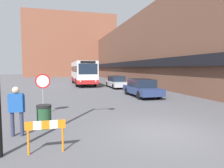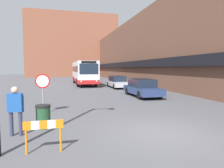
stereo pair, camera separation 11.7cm
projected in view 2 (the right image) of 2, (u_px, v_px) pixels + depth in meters
name	position (u px, v px, depth m)	size (l,w,h in m)	color
ground_plane	(160.00, 133.00, 7.45)	(160.00, 160.00, 0.00)	#515156
building_row_right	(145.00, 51.00, 32.68)	(5.50, 60.00, 10.40)	brown
building_backdrop_far	(73.00, 46.00, 59.42)	(26.00, 8.00, 18.15)	brown
city_bus	(84.00, 72.00, 29.45)	(2.63, 11.58, 3.33)	silver
parked_car_front	(142.00, 88.00, 17.09)	(1.92, 4.77, 1.49)	navy
parked_car_back	(117.00, 82.00, 24.60)	(1.82, 4.76, 1.47)	#B7B7BC
stop_sign	(43.00, 85.00, 10.44)	(0.76, 0.08, 2.13)	gray
street_lamp	(3.00, 6.00, 5.23)	(1.46, 0.36, 6.57)	black
pedestrian	(15.00, 106.00, 7.08)	(0.58, 0.26, 1.77)	#333851
trash_bin	(43.00, 116.00, 8.06)	(0.59, 0.59, 0.95)	#234C2D
construction_barricade	(44.00, 130.00, 5.67)	(1.10, 0.06, 0.94)	orange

